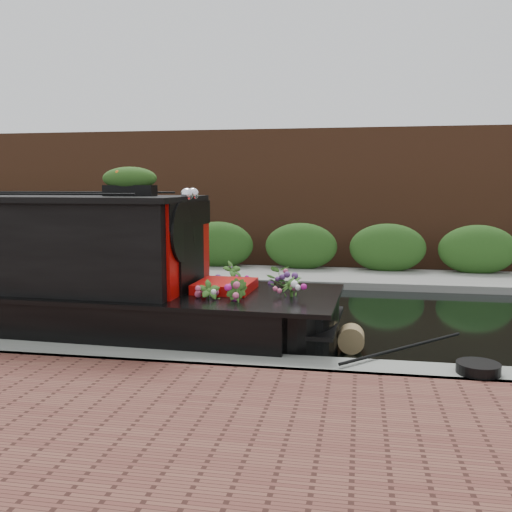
# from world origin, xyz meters

# --- Properties ---
(ground) EXTENTS (80.00, 80.00, 0.00)m
(ground) POSITION_xyz_m (0.00, 0.00, 0.00)
(ground) COLOR black
(ground) RESTS_ON ground
(near_bank_coping) EXTENTS (40.00, 0.60, 0.50)m
(near_bank_coping) POSITION_xyz_m (0.00, -3.30, 0.00)
(near_bank_coping) COLOR gray
(near_bank_coping) RESTS_ON ground
(far_bank_path) EXTENTS (40.00, 2.40, 0.34)m
(far_bank_path) POSITION_xyz_m (0.00, 4.20, 0.00)
(far_bank_path) COLOR gray
(far_bank_path) RESTS_ON ground
(far_hedge) EXTENTS (40.00, 1.10, 2.80)m
(far_hedge) POSITION_xyz_m (0.00, 5.10, 0.00)
(far_hedge) COLOR #2A561C
(far_hedge) RESTS_ON ground
(far_brick_wall) EXTENTS (40.00, 1.00, 8.00)m
(far_brick_wall) POSITION_xyz_m (0.00, 7.20, 0.00)
(far_brick_wall) COLOR brown
(far_brick_wall) RESTS_ON ground
(rope_fender) EXTENTS (0.38, 0.36, 0.38)m
(rope_fender) POSITION_xyz_m (3.54, -1.87, 0.19)
(rope_fender) COLOR olive
(rope_fender) RESTS_ON ground
(coiled_mooring_rope) EXTENTS (0.49, 0.49, 0.12)m
(coiled_mooring_rope) POSITION_xyz_m (4.99, -3.33, 0.31)
(coiled_mooring_rope) COLOR black
(coiled_mooring_rope) RESTS_ON near_bank_coping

